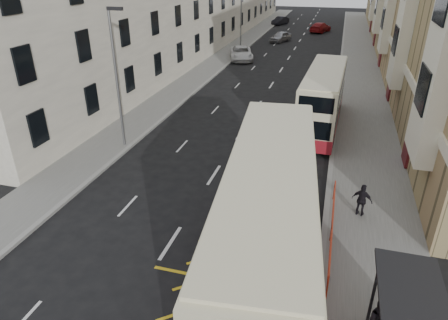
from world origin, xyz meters
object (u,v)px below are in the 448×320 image
(pedestrian_far, at_px, (362,200))
(car_dark, at_px, (280,21))
(car_silver, at_px, (281,37))
(double_decker_rear, at_px, (323,99))
(car_red, at_px, (320,27))
(double_decker_front, at_px, (268,226))
(white_van, at_px, (241,53))
(street_lamp_near, at_px, (117,72))
(street_lamp_far, at_px, (241,13))

(pedestrian_far, bearing_deg, car_dark, -60.35)
(pedestrian_far, xyz_separation_m, car_silver, (-10.01, 42.19, -0.21))
(double_decker_rear, xyz_separation_m, car_red, (-2.74, 41.84, -1.28))
(car_dark, xyz_separation_m, car_red, (7.46, -6.73, 0.07))
(double_decker_front, xyz_separation_m, car_silver, (-6.68, 47.28, -1.73))
(double_decker_rear, relative_size, pedestrian_far, 6.62)
(white_van, bearing_deg, street_lamp_near, -109.94)
(double_decker_rear, bearing_deg, street_lamp_far, 118.09)
(white_van, xyz_separation_m, car_dark, (0.00, 29.69, -0.07))
(car_silver, distance_m, car_dark, 17.16)
(street_lamp_far, relative_size, car_silver, 1.94)
(double_decker_rear, xyz_separation_m, car_silver, (-7.58, 31.61, -1.33))
(pedestrian_far, distance_m, car_red, 52.67)
(street_lamp_near, distance_m, car_silver, 38.57)
(street_lamp_near, height_order, street_lamp_far, same)
(double_decker_rear, relative_size, white_van, 1.89)
(street_lamp_near, distance_m, pedestrian_far, 14.83)
(double_decker_rear, height_order, car_red, double_decker_rear)
(double_decker_rear, distance_m, car_red, 41.95)
(street_lamp_far, distance_m, car_red, 20.69)
(street_lamp_far, distance_m, double_decker_rear, 26.17)
(double_decker_front, height_order, double_decker_rear, double_decker_front)
(car_silver, bearing_deg, double_decker_front, -60.68)
(double_decker_front, height_order, car_dark, double_decker_front)
(car_red, bearing_deg, street_lamp_far, 82.45)
(double_decker_front, bearing_deg, car_silver, 92.08)
(car_silver, xyz_separation_m, car_red, (4.84, 10.23, 0.05))
(white_van, distance_m, car_dark, 29.69)
(white_van, distance_m, car_silver, 13.00)
(car_red, bearing_deg, double_decker_rear, 111.27)
(white_van, bearing_deg, street_lamp_far, 86.82)
(double_decker_front, xyz_separation_m, white_van, (-9.30, 34.55, -1.70))
(street_lamp_far, height_order, double_decker_rear, street_lamp_far)
(double_decker_front, bearing_deg, car_red, 85.87)
(double_decker_front, relative_size, pedestrian_far, 8.02)
(street_lamp_far, bearing_deg, car_silver, 65.24)
(pedestrian_far, relative_size, car_silver, 0.37)
(street_lamp_near, bearing_deg, double_decker_front, -41.05)
(street_lamp_far, height_order, double_decker_front, street_lamp_far)
(street_lamp_near, xyz_separation_m, double_decker_front, (10.45, -9.10, -2.20))
(car_dark, bearing_deg, double_decker_front, -61.13)
(double_decker_front, distance_m, pedestrian_far, 6.27)
(double_decker_rear, relative_size, car_silver, 2.44)
(street_lamp_near, height_order, car_dark, street_lamp_near)
(street_lamp_far, bearing_deg, double_decker_rear, -64.16)
(double_decker_rear, distance_m, car_silver, 32.54)
(street_lamp_near, xyz_separation_m, street_lamp_far, (0.00, 30.00, 0.00))
(pedestrian_far, height_order, white_van, pedestrian_far)
(pedestrian_far, relative_size, car_red, 0.30)
(double_decker_front, bearing_deg, car_dark, 92.27)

